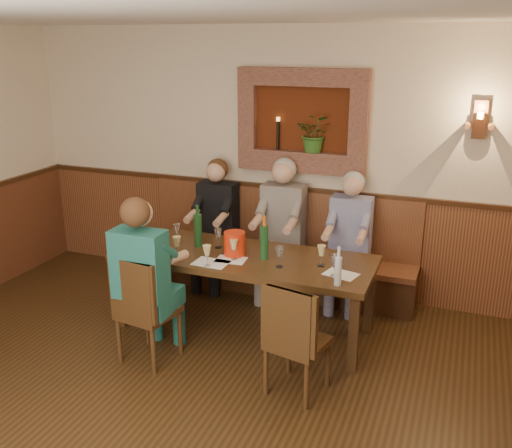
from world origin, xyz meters
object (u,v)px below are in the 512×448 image
(person_bench_mid, at_px, (280,241))
(water_bottle, at_px, (338,270))
(wine_bottle_green_a, at_px, (264,242))
(chair_near_right, at_px, (296,361))
(chair_near_left, at_px, (148,329))
(spittoon_bucket, at_px, (235,244))
(dining_table, at_px, (244,263))
(person_bench_left, at_px, (215,235))
(person_bench_right, at_px, (348,253))
(person_chair_front, at_px, (148,293))
(wine_bottle_green_b, at_px, (198,230))
(bench, at_px, (276,262))

(person_bench_mid, xyz_separation_m, water_bottle, (0.88, -1.18, 0.26))
(wine_bottle_green_a, bearing_deg, chair_near_right, -55.05)
(chair_near_left, height_order, water_bottle, water_bottle)
(person_bench_mid, relative_size, spittoon_bucket, 6.68)
(person_bench_mid, distance_m, spittoon_bucket, 0.91)
(dining_table, relative_size, person_bench_left, 1.68)
(person_bench_left, distance_m, wine_bottle_green_a, 1.28)
(chair_near_right, xyz_separation_m, spittoon_bucket, (-0.85, 0.79, 0.59))
(person_bench_right, bearing_deg, wine_bottle_green_a, -124.73)
(person_chair_front, relative_size, water_bottle, 4.48)
(wine_bottle_green_b, bearing_deg, wine_bottle_green_a, -6.67)
(chair_near_right, bearing_deg, person_bench_right, 100.95)
(dining_table, distance_m, spittoon_bucket, 0.21)
(chair_near_left, bearing_deg, spittoon_bucket, 66.32)
(chair_near_right, distance_m, person_bench_mid, 1.82)
(dining_table, height_order, person_bench_left, person_bench_left)
(person_chair_front, distance_m, water_bottle, 1.61)
(chair_near_right, distance_m, person_chair_front, 1.37)
(person_bench_left, bearing_deg, person_bench_right, 0.02)
(dining_table, distance_m, person_bench_right, 1.16)
(person_bench_mid, distance_m, water_bottle, 1.50)
(person_chair_front, bearing_deg, person_bench_right, 49.83)
(person_chair_front, height_order, wine_bottle_green_a, person_chair_front)
(person_bench_left, height_order, person_bench_right, person_bench_left)
(chair_near_right, xyz_separation_m, person_chair_front, (-1.33, 0.04, 0.34))
(dining_table, distance_m, chair_near_right, 1.19)
(bench, xyz_separation_m, wine_bottle_green_a, (0.21, -0.96, 0.59))
(chair_near_right, relative_size, spittoon_bucket, 4.21)
(chair_near_left, height_order, person_chair_front, person_chair_front)
(bench, distance_m, person_bench_mid, 0.32)
(bench, height_order, wine_bottle_green_a, wine_bottle_green_a)
(bench, height_order, person_bench_right, person_bench_right)
(dining_table, distance_m, wine_bottle_green_b, 0.56)
(wine_bottle_green_b, relative_size, water_bottle, 1.25)
(water_bottle, bearing_deg, chair_near_right, -112.74)
(person_bench_mid, xyz_separation_m, person_bench_right, (0.72, 0.00, -0.04))
(chair_near_right, xyz_separation_m, person_bench_left, (-1.45, 1.65, 0.32))
(dining_table, bearing_deg, wine_bottle_green_a, -4.85)
(person_bench_right, relative_size, wine_bottle_green_b, 3.42)
(bench, xyz_separation_m, person_bench_mid, (0.08, -0.11, 0.29))
(person_bench_mid, relative_size, wine_bottle_green_b, 3.63)
(chair_near_right, xyz_separation_m, person_bench_mid, (-0.69, 1.65, 0.35))
(person_bench_left, bearing_deg, chair_near_left, -85.93)
(person_bench_mid, distance_m, person_chair_front, 1.73)
(bench, bearing_deg, person_bench_left, -171.20)
(person_chair_front, bearing_deg, wine_bottle_green_b, 85.57)
(wine_bottle_green_b, bearing_deg, person_bench_right, 30.79)
(person_bench_mid, relative_size, person_chair_front, 1.01)
(person_bench_right, xyz_separation_m, water_bottle, (0.16, -1.19, 0.30))
(water_bottle, bearing_deg, wine_bottle_green_a, 156.38)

